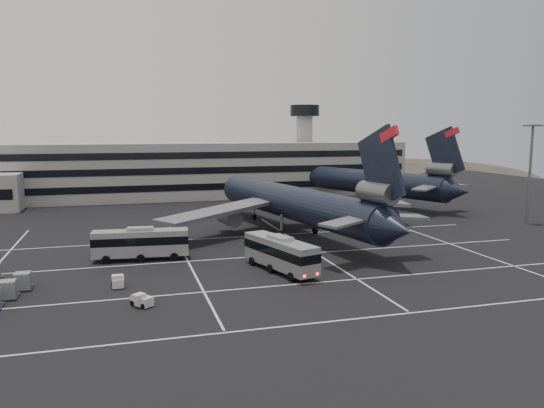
{
  "coord_description": "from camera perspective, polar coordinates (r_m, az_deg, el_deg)",
  "views": [
    {
      "loc": [
        -14.13,
        -65.12,
        17.39
      ],
      "look_at": [
        10.07,
        19.44,
        5.0
      ],
      "focal_mm": 35.0,
      "sensor_mm": 36.0,
      "label": 1
    }
  ],
  "objects": [
    {
      "name": "lane_markings",
      "position": [
        69.75,
        -2.99,
        -6.43
      ],
      "size": [
        90.0,
        55.62,
        0.01
      ],
      "color": "silver",
      "rests_on": "ground"
    },
    {
      "name": "bus_far",
      "position": [
        73.25,
        -13.94,
        -4.0
      ],
      "size": [
        12.8,
        4.1,
        4.45
      ],
      "rotation": [
        0.0,
        0.0,
        1.48
      ],
      "color": "#919398",
      "rests_on": "ground"
    },
    {
      "name": "tug_b",
      "position": [
        54.85,
        -13.74,
        -10.02
      ],
      "size": [
        2.36,
        2.51,
        1.4
      ],
      "rotation": [
        0.0,
        0.0,
        0.65
      ],
      "color": "silver",
      "rests_on": "ground"
    },
    {
      "name": "trijet_main",
      "position": [
        88.47,
        2.4,
        0.12
      ],
      "size": [
        46.61,
        57.42,
        18.08
      ],
      "rotation": [
        0.0,
        0.0,
        0.19
      ],
      "color": "black",
      "rests_on": "ground"
    },
    {
      "name": "trijet_far",
      "position": [
        127.82,
        9.7,
        2.53
      ],
      "size": [
        29.52,
        55.2,
        18.08
      ],
      "rotation": [
        0.0,
        0.0,
        0.39
      ],
      "color": "black",
      "rests_on": "ground"
    },
    {
      "name": "lightpole_right",
      "position": [
        107.95,
        26.07,
        4.25
      ],
      "size": [
        2.4,
        2.4,
        18.28
      ],
      "color": "slate",
      "rests_on": "ground"
    },
    {
      "name": "tug_a",
      "position": [
        61.91,
        -16.24,
        -7.98
      ],
      "size": [
        1.46,
        2.37,
        1.49
      ],
      "rotation": [
        0.0,
        0.0,
        0.02
      ],
      "color": "silver",
      "rests_on": "ground"
    },
    {
      "name": "terminal",
      "position": [
        137.12,
        -11.26,
        3.49
      ],
      "size": [
        125.0,
        26.0,
        24.0
      ],
      "color": "gray",
      "rests_on": "ground"
    },
    {
      "name": "ground",
      "position": [
        68.87,
        -3.63,
        -6.62
      ],
      "size": [
        260.0,
        260.0,
        0.0
      ],
      "primitive_type": "plane",
      "color": "black",
      "rests_on": "ground"
    },
    {
      "name": "hills",
      "position": [
        239.13,
        -8.13,
        0.86
      ],
      "size": [
        352.0,
        180.0,
        44.0
      ],
      "color": "#38332B",
      "rests_on": "ground"
    },
    {
      "name": "bus_near",
      "position": [
        65.37,
        0.9,
        -5.2
      ],
      "size": [
        6.45,
        12.94,
        4.46
      ],
      "rotation": [
        0.0,
        0.0,
        0.29
      ],
      "color": "#919398",
      "rests_on": "ground"
    }
  ]
}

